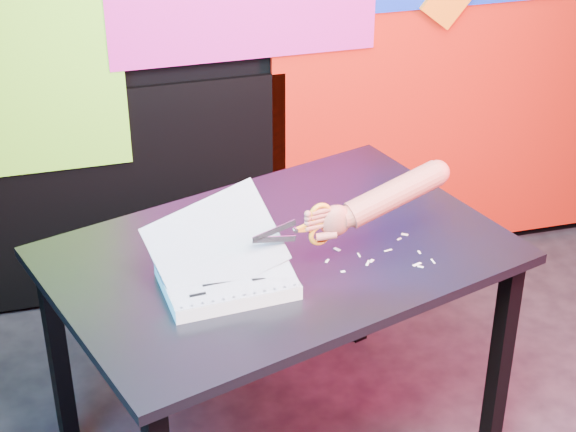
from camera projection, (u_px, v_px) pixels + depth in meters
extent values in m
cube|color=red|center=(475.00, 60.00, 3.66)|extent=(1.60, 0.02, 1.60)
cube|color=#81F32C|center=(5.00, 37.00, 3.14)|extent=(0.75, 0.02, 1.00)
cube|color=black|center=(115.00, 197.00, 3.55)|extent=(1.30, 0.02, 0.85)
cube|color=black|center=(59.00, 362.00, 2.86)|extent=(0.06, 0.06, 0.72)
cube|color=black|center=(500.00, 361.00, 2.86)|extent=(0.06, 0.06, 0.72)
cube|color=black|center=(361.00, 255.00, 3.37)|extent=(0.06, 0.06, 0.72)
cube|color=black|center=(279.00, 255.00, 2.67)|extent=(1.42, 1.15, 0.03)
cube|color=beige|center=(227.00, 280.00, 2.50)|extent=(0.35, 0.27, 0.04)
cube|color=silver|center=(227.00, 273.00, 2.49)|extent=(0.35, 0.27, 0.00)
cube|color=silver|center=(227.00, 272.00, 2.49)|extent=(0.35, 0.26, 0.10)
cube|color=silver|center=(221.00, 262.00, 2.49)|extent=(0.37, 0.25, 0.18)
cube|color=silver|center=(216.00, 244.00, 2.47)|extent=(0.38, 0.21, 0.25)
cylinder|color=#27272B|center=(181.00, 308.00, 2.36)|extent=(0.01, 0.01, 0.00)
cylinder|color=#27272B|center=(192.00, 305.00, 2.37)|extent=(0.01, 0.01, 0.00)
cylinder|color=#27272B|center=(203.00, 303.00, 2.37)|extent=(0.01, 0.01, 0.00)
cylinder|color=#27272B|center=(213.00, 301.00, 2.38)|extent=(0.01, 0.01, 0.00)
cylinder|color=#27272B|center=(224.00, 299.00, 2.39)|extent=(0.01, 0.01, 0.00)
cylinder|color=#27272B|center=(234.00, 297.00, 2.40)|extent=(0.01, 0.01, 0.00)
cylinder|color=#27272B|center=(244.00, 295.00, 2.41)|extent=(0.01, 0.01, 0.00)
cylinder|color=#27272B|center=(254.00, 293.00, 2.41)|extent=(0.01, 0.01, 0.00)
cylinder|color=#27272B|center=(265.00, 291.00, 2.42)|extent=(0.01, 0.01, 0.00)
cylinder|color=#27272B|center=(275.00, 289.00, 2.43)|extent=(0.01, 0.01, 0.00)
cylinder|color=#27272B|center=(285.00, 287.00, 2.44)|extent=(0.01, 0.01, 0.00)
cylinder|color=#27272B|center=(295.00, 285.00, 2.44)|extent=(0.01, 0.01, 0.00)
cylinder|color=#27272B|center=(161.00, 262.00, 2.54)|extent=(0.01, 0.01, 0.00)
cylinder|color=#27272B|center=(171.00, 260.00, 2.55)|extent=(0.01, 0.01, 0.00)
cylinder|color=#27272B|center=(181.00, 258.00, 2.55)|extent=(0.01, 0.01, 0.00)
cylinder|color=#27272B|center=(191.00, 256.00, 2.56)|extent=(0.01, 0.01, 0.00)
cylinder|color=#27272B|center=(201.00, 255.00, 2.57)|extent=(0.01, 0.01, 0.00)
cylinder|color=#27272B|center=(210.00, 253.00, 2.58)|extent=(0.01, 0.01, 0.00)
cylinder|color=#27272B|center=(220.00, 251.00, 2.59)|extent=(0.01, 0.01, 0.00)
cylinder|color=#27272B|center=(229.00, 249.00, 2.59)|extent=(0.01, 0.01, 0.00)
cylinder|color=#27272B|center=(239.00, 247.00, 2.60)|extent=(0.01, 0.01, 0.00)
cylinder|color=#27272B|center=(248.00, 246.00, 2.61)|extent=(0.01, 0.01, 0.00)
cylinder|color=#27272B|center=(258.00, 244.00, 2.62)|extent=(0.01, 0.01, 0.00)
cylinder|color=#27272B|center=(267.00, 242.00, 2.62)|extent=(0.01, 0.01, 0.00)
cube|color=black|center=(193.00, 270.00, 2.50)|extent=(0.06, 0.02, 0.00)
cube|color=black|center=(230.00, 267.00, 2.52)|extent=(0.04, 0.01, 0.00)
cube|color=black|center=(217.00, 283.00, 2.45)|extent=(0.08, 0.02, 0.00)
cube|color=black|center=(258.00, 279.00, 2.47)|extent=(0.04, 0.01, 0.00)
cube|color=black|center=(198.00, 295.00, 2.41)|extent=(0.04, 0.01, 0.00)
cube|color=#B5B5B5|center=(274.00, 231.00, 2.46)|extent=(0.12, 0.02, 0.04)
cube|color=#B5B5B5|center=(274.00, 239.00, 2.47)|extent=(0.12, 0.02, 0.04)
cylinder|color=#B5B5B5|center=(295.00, 230.00, 2.49)|extent=(0.01, 0.01, 0.01)
cube|color=orange|center=(303.00, 230.00, 2.50)|extent=(0.05, 0.02, 0.02)
cube|color=orange|center=(303.00, 227.00, 2.49)|extent=(0.05, 0.02, 0.02)
torus|color=orange|center=(320.00, 214.00, 2.50)|extent=(0.07, 0.02, 0.06)
torus|color=orange|center=(320.00, 234.00, 2.53)|extent=(0.07, 0.02, 0.06)
ellipsoid|color=#A45244|center=(336.00, 221.00, 2.53)|extent=(0.09, 0.05, 0.09)
cylinder|color=#A45244|center=(320.00, 226.00, 2.52)|extent=(0.07, 0.03, 0.02)
cylinder|color=#A45244|center=(320.00, 220.00, 2.51)|extent=(0.06, 0.03, 0.02)
cylinder|color=#A45244|center=(320.00, 215.00, 2.50)|extent=(0.06, 0.03, 0.02)
cylinder|color=#A45244|center=(320.00, 211.00, 2.49)|extent=(0.05, 0.03, 0.02)
cylinder|color=#A45244|center=(326.00, 236.00, 2.53)|extent=(0.06, 0.03, 0.03)
cylinder|color=#A45244|center=(350.00, 216.00, 2.54)|extent=(0.06, 0.07, 0.06)
cylinder|color=#A45244|center=(394.00, 194.00, 2.57)|extent=(0.29, 0.12, 0.14)
sphere|color=#A45244|center=(437.00, 173.00, 2.60)|extent=(0.07, 0.07, 0.07)
cube|color=beige|center=(433.00, 261.00, 2.62)|extent=(0.01, 0.02, 0.00)
cube|color=beige|center=(343.00, 272.00, 2.57)|extent=(0.01, 0.01, 0.00)
cube|color=beige|center=(419.00, 252.00, 2.66)|extent=(0.01, 0.02, 0.00)
cube|color=beige|center=(420.00, 267.00, 2.59)|extent=(0.02, 0.02, 0.00)
cube|color=beige|center=(399.00, 239.00, 2.72)|extent=(0.02, 0.01, 0.00)
cube|color=beige|center=(417.00, 264.00, 2.60)|extent=(0.03, 0.02, 0.00)
cube|color=beige|center=(327.00, 261.00, 2.62)|extent=(0.02, 0.02, 0.00)
cube|color=beige|center=(388.00, 250.00, 2.66)|extent=(0.02, 0.01, 0.00)
cube|color=beige|center=(405.00, 234.00, 2.74)|extent=(0.02, 0.02, 0.00)
cube|color=beige|center=(368.00, 263.00, 2.61)|extent=(0.02, 0.03, 0.00)
cube|color=beige|center=(359.00, 255.00, 2.64)|extent=(0.00, 0.02, 0.00)
cube|color=beige|center=(371.00, 261.00, 2.62)|extent=(0.02, 0.02, 0.00)
cube|color=beige|center=(337.00, 249.00, 2.67)|extent=(0.02, 0.02, 0.00)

